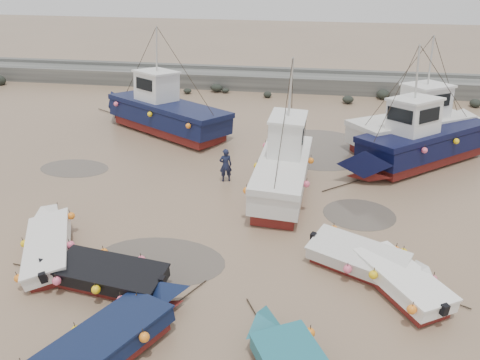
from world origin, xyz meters
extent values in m
plane|color=#8E7256|center=(0.00, 0.00, 0.00)|extent=(120.00, 120.00, 0.00)
cube|color=slate|center=(0.00, 22.00, 0.60)|extent=(60.00, 2.20, 1.20)
cube|color=slate|center=(0.00, 23.21, 1.32)|extent=(60.00, 0.60, 0.25)
ellipsoid|color=black|center=(5.10, 19.02, 0.29)|extent=(0.84, 0.86, 0.51)
ellipsoid|color=black|center=(7.80, 20.56, 0.34)|extent=(0.98, 1.07, 0.72)
ellipsoid|color=black|center=(14.16, 19.54, 0.27)|extent=(0.78, 0.90, 0.59)
ellipsoid|color=black|center=(-5.07, 20.46, 0.35)|extent=(0.99, 0.80, 0.58)
ellipsoid|color=black|center=(12.19, 19.77, 0.19)|extent=(0.54, 0.46, 0.30)
ellipsoid|color=black|center=(9.69, 19.97, 0.21)|extent=(0.61, 0.47, 0.46)
ellipsoid|color=black|center=(-4.31, 20.27, 0.21)|extent=(0.61, 0.53, 0.32)
ellipsoid|color=black|center=(10.99, 20.60, 0.23)|extent=(0.67, 0.55, 0.43)
ellipsoid|color=black|center=(-9.17, 19.34, 0.38)|extent=(1.09, 0.88, 0.72)
ellipsoid|color=black|center=(-7.25, 19.65, 0.23)|extent=(0.65, 0.60, 0.37)
ellipsoid|color=black|center=(9.46, 19.39, 0.31)|extent=(0.88, 0.64, 0.62)
ellipsoid|color=black|center=(-0.92, 19.60, 0.22)|extent=(0.64, 0.62, 0.48)
ellipsoid|color=black|center=(7.84, 20.42, 0.19)|extent=(0.55, 0.45, 0.29)
cylinder|color=#4F473E|center=(-2.84, -1.71, 0.00)|extent=(4.95, 4.95, 0.01)
cylinder|color=#4F473E|center=(4.76, 2.83, 0.00)|extent=(3.15, 3.15, 0.01)
cylinder|color=#4F473E|center=(-9.71, 5.37, 0.00)|extent=(3.67, 3.67, 0.01)
cylinder|color=#4F473E|center=(3.01, 10.01, 0.00)|extent=(6.43, 6.43, 0.01)
cube|color=maroon|center=(-6.85, -2.15, 0.15)|extent=(2.78, 3.93, 0.30)
cube|color=silver|center=(-6.85, -2.15, 0.53)|extent=(3.10, 4.27, 0.45)
pyramid|color=silver|center=(-7.89, -0.02, 0.98)|extent=(1.65, 1.29, 0.90)
cube|color=brown|center=(-6.85, -2.15, 0.69)|extent=(2.55, 3.56, 0.10)
cube|color=silver|center=(-6.85, -2.15, 0.78)|extent=(3.20, 4.38, 0.07)
cube|color=black|center=(-5.93, -4.04, 0.70)|extent=(0.28, 0.26, 0.35)
cylinder|color=black|center=(-8.31, 0.83, 0.03)|extent=(0.91, 1.81, 0.04)
sphere|color=orange|center=(-6.92, -3.96, 0.63)|extent=(0.30, 0.30, 0.30)
sphere|color=orange|center=(-5.84, -2.25, 0.63)|extent=(0.30, 0.30, 0.30)
sphere|color=orange|center=(-7.86, -2.04, 0.63)|extent=(0.30, 0.30, 0.30)
sphere|color=orange|center=(-6.78, -0.33, 0.63)|extent=(0.30, 0.30, 0.30)
cube|color=maroon|center=(-3.03, -6.48, 0.15)|extent=(3.27, 4.16, 0.30)
cube|color=#0D1735|center=(-3.03, -6.48, 0.53)|extent=(3.65, 4.54, 0.45)
pyramid|color=#0D1735|center=(-1.84, -4.35, 0.98)|extent=(1.96, 1.52, 0.90)
cube|color=brown|center=(-3.03, -6.48, 0.69)|extent=(3.00, 3.78, 0.10)
cube|color=#0D1735|center=(-3.03, -6.48, 0.78)|extent=(3.76, 4.66, 0.07)
cylinder|color=black|center=(-1.36, -3.50, 0.03)|extent=(1.01, 1.76, 0.04)
sphere|color=orange|center=(-3.94, -5.97, 0.63)|extent=(0.30, 0.30, 0.30)
sphere|color=orange|center=(-1.71, -6.26, 0.63)|extent=(0.30, 0.30, 0.30)
sphere|color=orange|center=(-3.12, -4.52, 0.63)|extent=(0.30, 0.30, 0.30)
pyramid|color=#1D6473|center=(1.58, -4.99, 0.98)|extent=(1.73, 1.39, 0.90)
cylinder|color=black|center=(1.15, -4.22, 0.03)|extent=(1.01, 1.77, 0.04)
sphere|color=orange|center=(2.71, -5.16, 0.63)|extent=(0.30, 0.30, 0.30)
cube|color=maroon|center=(-4.00, -3.36, 0.15)|extent=(3.63, 1.75, 0.30)
cube|color=black|center=(-4.00, -3.36, 0.53)|extent=(3.91, 2.00, 0.45)
pyramid|color=black|center=(-6.20, -3.03, 0.98)|extent=(0.92, 1.56, 0.90)
cube|color=brown|center=(-4.00, -3.36, 0.69)|extent=(3.28, 1.63, 0.10)
cube|color=black|center=(-4.00, -3.36, 0.78)|extent=(4.00, 2.07, 0.07)
cube|color=black|center=(-2.07, -3.64, 0.70)|extent=(0.21, 0.24, 0.35)
cylinder|color=black|center=(-7.11, -2.90, 0.03)|extent=(1.98, 0.33, 0.04)
sphere|color=orange|center=(-2.66, -4.42, 0.63)|extent=(0.30, 0.30, 0.30)
sphere|color=orange|center=(-3.14, -2.62, 0.63)|extent=(0.30, 0.30, 0.30)
sphere|color=orange|center=(-4.13, -4.21, 0.63)|extent=(0.30, 0.30, 0.30)
sphere|color=orange|center=(-4.61, -2.40, 0.63)|extent=(0.30, 0.30, 0.30)
sphere|color=orange|center=(-5.60, -3.99, 0.63)|extent=(0.30, 0.30, 0.30)
cube|color=maroon|center=(4.37, -1.04, 0.15)|extent=(3.39, 2.55, 0.30)
cube|color=silver|center=(4.37, -1.04, 0.53)|extent=(3.70, 2.86, 0.45)
pyramid|color=silver|center=(6.20, -1.92, 0.98)|extent=(1.32, 1.70, 0.90)
cube|color=brown|center=(4.37, -1.04, 0.69)|extent=(3.08, 2.35, 0.10)
cube|color=silver|center=(4.37, -1.04, 0.78)|extent=(3.79, 2.95, 0.07)
cube|color=black|center=(2.80, -0.27, 0.70)|extent=(0.26, 0.28, 0.35)
cylinder|color=black|center=(6.98, -2.30, 0.03)|extent=(1.82, 0.91, 0.04)
sphere|color=orange|center=(3.56, 0.35, 0.63)|extent=(0.30, 0.30, 0.30)
sphere|color=orange|center=(3.98, -1.84, 0.63)|extent=(0.30, 0.30, 0.30)
sphere|color=orange|center=(5.97, -0.82, 0.63)|extent=(0.30, 0.30, 0.30)
cube|color=maroon|center=(5.71, -2.21, 0.15)|extent=(2.80, 3.38, 0.30)
cube|color=white|center=(5.71, -2.21, 0.53)|extent=(3.12, 3.69, 0.45)
pyramid|color=white|center=(4.60, -0.47, 0.98)|extent=(1.65, 1.41, 0.90)
cube|color=brown|center=(5.71, -2.21, 0.69)|extent=(2.57, 3.07, 0.10)
cube|color=white|center=(5.71, -2.21, 0.78)|extent=(3.21, 3.79, 0.07)
cube|color=black|center=(6.68, -3.71, 0.70)|extent=(0.28, 0.27, 0.35)
cylinder|color=black|center=(4.12, 0.27, 0.03)|extent=(1.11, 1.70, 0.04)
sphere|color=orange|center=(5.71, -3.82, 0.63)|extent=(0.30, 0.30, 0.30)
sphere|color=orange|center=(6.69, -2.12, 0.63)|extent=(0.30, 0.30, 0.30)
sphere|color=orange|center=(4.73, -2.30, 0.63)|extent=(0.30, 0.30, 0.30)
sphere|color=orange|center=(5.71, -0.59, 0.63)|extent=(0.30, 0.30, 0.30)
cube|color=maroon|center=(-6.30, 11.21, 0.28)|extent=(7.62, 5.80, 0.55)
cube|color=#0D1334|center=(-6.30, 11.21, 1.02)|extent=(8.30, 6.44, 0.95)
pyramid|color=#0D1334|center=(-10.22, 13.48, 1.72)|extent=(2.65, 3.15, 1.40)
cube|color=brown|center=(-6.30, 11.21, 1.54)|extent=(8.09, 6.25, 0.08)
cube|color=#0D1334|center=(-6.30, 11.21, 1.68)|extent=(8.49, 6.58, 0.30)
cube|color=white|center=(-7.24, 11.75, 2.65)|extent=(2.72, 2.71, 1.70)
cube|color=white|center=(-7.24, 11.75, 3.56)|extent=(2.94, 2.93, 0.12)
cube|color=black|center=(-8.12, 12.26, 2.91)|extent=(0.88, 1.47, 0.68)
cylinder|color=#B7B7B2|center=(-7.24, 11.75, 4.92)|extent=(0.10, 0.10, 2.60)
cylinder|color=black|center=(-11.25, 14.08, 0.03)|extent=(2.62, 1.55, 0.05)
sphere|color=#F05D80|center=(-4.33, 8.29, 1.38)|extent=(0.30, 0.30, 0.30)
sphere|color=#F05D80|center=(-4.16, 11.73, 1.38)|extent=(0.30, 0.30, 0.30)
sphere|color=#F05D80|center=(-7.07, 9.89, 1.38)|extent=(0.30, 0.30, 0.30)
sphere|color=#F05D80|center=(-6.90, 13.32, 1.38)|extent=(0.30, 0.30, 0.30)
sphere|color=#F05D80|center=(-9.81, 11.48, 1.38)|extent=(0.30, 0.30, 0.30)
cube|color=maroon|center=(1.23, 4.00, 0.28)|extent=(2.14, 5.89, 0.55)
cube|color=silver|center=(1.23, 4.00, 1.02)|extent=(2.49, 6.34, 0.95)
pyramid|color=silver|center=(1.44, 7.66, 1.72)|extent=(2.21, 1.55, 1.40)
cube|color=brown|center=(1.23, 4.00, 1.54)|extent=(2.39, 6.19, 0.08)
cube|color=silver|center=(1.23, 4.00, 1.68)|extent=(2.54, 6.48, 0.30)
cube|color=white|center=(1.28, 4.85, 2.65)|extent=(1.60, 2.08, 1.70)
cube|color=white|center=(1.28, 4.85, 3.56)|extent=(1.73, 2.25, 0.12)
cube|color=black|center=(1.34, 5.87, 2.91)|extent=(1.27, 0.12, 0.68)
cylinder|color=#B7B7B2|center=(1.28, 4.85, 4.92)|extent=(0.10, 0.10, 2.60)
cylinder|color=black|center=(1.51, 8.73, 0.03)|extent=(0.22, 3.00, 0.05)
sphere|color=#F05D80|center=(-0.09, 1.60, 1.38)|extent=(0.30, 0.30, 0.30)
sphere|color=#F05D80|center=(2.34, 2.70, 1.38)|extent=(0.30, 0.30, 0.30)
sphere|color=#F05D80|center=(0.05, 4.07, 1.38)|extent=(0.30, 0.30, 0.30)
sphere|color=#F05D80|center=(2.49, 5.17, 1.38)|extent=(0.30, 0.30, 0.30)
sphere|color=#F05D80|center=(0.19, 6.54, 1.38)|extent=(0.30, 0.30, 0.30)
cube|color=maroon|center=(8.55, 8.94, 0.28)|extent=(6.80, 6.09, 0.55)
cube|color=black|center=(8.55, 8.94, 1.02)|extent=(7.44, 6.71, 0.95)
pyramid|color=black|center=(5.23, 6.28, 1.72)|extent=(2.79, 2.98, 1.40)
cube|color=brown|center=(8.55, 8.94, 1.54)|extent=(7.25, 6.53, 0.08)
cube|color=black|center=(8.55, 8.94, 1.68)|extent=(7.61, 6.86, 0.30)
cube|color=white|center=(7.76, 8.31, 2.65)|extent=(2.73, 2.71, 1.70)
cube|color=white|center=(7.76, 8.31, 3.56)|extent=(2.95, 2.93, 0.12)
cube|color=black|center=(6.97, 7.67, 2.91)|extent=(1.04, 1.27, 0.68)
cylinder|color=#B7B7B2|center=(7.76, 8.31, 4.92)|extent=(0.10, 0.10, 2.60)
cylinder|color=black|center=(4.33, 5.56, 0.03)|extent=(2.37, 1.92, 0.05)
sphere|color=#F05D80|center=(9.01, 11.18, 1.38)|extent=(0.30, 0.30, 0.30)
sphere|color=#F05D80|center=(9.92, 8.17, 1.38)|extent=(0.30, 0.30, 0.30)
sphere|color=#F05D80|center=(7.18, 9.71, 1.38)|extent=(0.30, 0.30, 0.30)
sphere|color=#F05D80|center=(8.08, 6.70, 1.38)|extent=(0.30, 0.30, 0.30)
sphere|color=#F05D80|center=(5.34, 8.24, 1.38)|extent=(0.30, 0.30, 0.30)
cube|color=maroon|center=(8.03, 10.62, 0.28)|extent=(6.58, 5.27, 0.55)
cube|color=silver|center=(8.03, 10.62, 1.02)|extent=(7.19, 5.87, 0.95)
pyramid|color=silver|center=(11.37, 12.64, 1.72)|extent=(2.67, 3.14, 1.40)
cube|color=brown|center=(8.03, 10.62, 1.54)|extent=(7.00, 5.70, 0.08)
cube|color=silver|center=(8.03, 10.62, 1.68)|extent=(7.35, 6.00, 0.30)
cube|color=white|center=(8.81, 11.10, 2.65)|extent=(2.73, 2.72, 1.70)
cube|color=white|center=(8.81, 11.10, 3.56)|extent=(2.95, 2.94, 0.12)
cube|color=black|center=(9.69, 11.62, 2.91)|extent=(0.91, 1.46, 0.68)
cylinder|color=#B7B7B2|center=(8.81, 11.10, 4.92)|extent=(0.10, 0.10, 2.60)
cylinder|color=black|center=(12.32, 13.21, 0.03)|extent=(2.59, 1.59, 0.05)
sphere|color=#F05D80|center=(4.96, 10.55, 1.38)|extent=(0.30, 0.30, 0.30)
sphere|color=#F05D80|center=(7.45, 8.49, 1.38)|extent=(0.30, 0.30, 0.30)
sphere|color=#F05D80|center=(6.79, 11.65, 1.38)|extent=(0.30, 0.30, 0.30)
sphere|color=#F05D80|center=(9.28, 9.59, 1.38)|extent=(0.30, 0.30, 0.30)
sphere|color=#F05D80|center=(8.61, 12.76, 1.38)|extent=(0.30, 0.30, 0.30)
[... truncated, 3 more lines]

